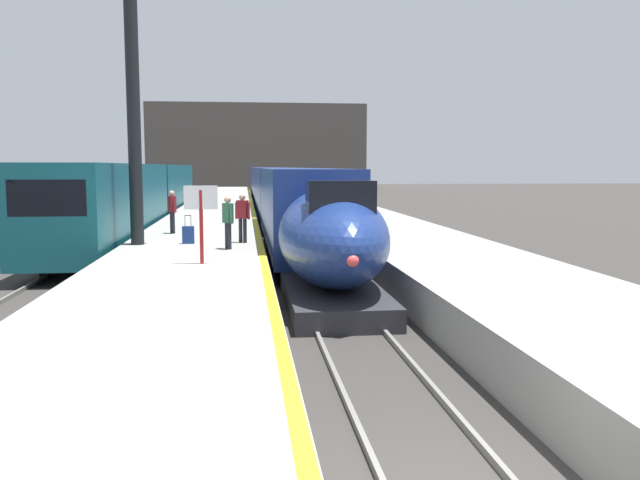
# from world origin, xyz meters

# --- Properties ---
(platform_left) EXTENTS (4.80, 110.00, 1.05)m
(platform_left) POSITION_xyz_m (-4.05, 24.75, 0.53)
(platform_left) COLOR gray
(platform_left) RESTS_ON ground
(platform_right) EXTENTS (4.80, 110.00, 1.05)m
(platform_right) POSITION_xyz_m (4.05, 24.75, 0.53)
(platform_right) COLOR gray
(platform_right) RESTS_ON ground
(platform_left_safety_stripe) EXTENTS (0.20, 107.80, 0.01)m
(platform_left_safety_stripe) POSITION_xyz_m (-1.77, 24.75, 1.05)
(platform_left_safety_stripe) COLOR yellow
(platform_left_safety_stripe) RESTS_ON platform_left
(rail_main_left) EXTENTS (0.08, 110.00, 0.12)m
(rail_main_left) POSITION_xyz_m (-0.75, 27.50, 0.06)
(rail_main_left) COLOR slate
(rail_main_left) RESTS_ON ground
(rail_main_right) EXTENTS (0.08, 110.00, 0.12)m
(rail_main_right) POSITION_xyz_m (0.75, 27.50, 0.06)
(rail_main_right) COLOR slate
(rail_main_right) RESTS_ON ground
(rail_secondary_left) EXTENTS (0.08, 110.00, 0.12)m
(rail_secondary_left) POSITION_xyz_m (-8.85, 27.50, 0.06)
(rail_secondary_left) COLOR slate
(rail_secondary_left) RESTS_ON ground
(rail_secondary_right) EXTENTS (0.08, 110.00, 0.12)m
(rail_secondary_right) POSITION_xyz_m (-7.35, 27.50, 0.06)
(rail_secondary_right) COLOR slate
(rail_secondary_right) RESTS_ON ground
(highspeed_train_main) EXTENTS (2.92, 75.45, 3.60)m
(highspeed_train_main) POSITION_xyz_m (0.00, 43.96, 1.97)
(highspeed_train_main) COLOR navy
(highspeed_train_main) RESTS_ON ground
(regional_train_adjacent) EXTENTS (2.85, 36.60, 3.80)m
(regional_train_adjacent) POSITION_xyz_m (-8.10, 31.71, 2.13)
(regional_train_adjacent) COLOR #145660
(regional_train_adjacent) RESTS_ON ground
(station_column_mid) EXTENTS (4.00, 0.68, 10.14)m
(station_column_mid) POSITION_xyz_m (-5.90, 15.99, 7.08)
(station_column_mid) COLOR black
(station_column_mid) RESTS_ON platform_left
(passenger_near_edge) EXTENTS (0.51, 0.38, 1.69)m
(passenger_near_edge) POSITION_xyz_m (-2.36, 16.14, 2.04)
(passenger_near_edge) COLOR #23232D
(passenger_near_edge) RESTS_ON platform_left
(passenger_mid_platform) EXTENTS (0.37, 0.51, 1.69)m
(passenger_mid_platform) POSITION_xyz_m (-5.12, 19.63, 2.04)
(passenger_mid_platform) COLOR #23232D
(passenger_mid_platform) RESTS_ON platform_left
(passenger_far_waiting) EXTENTS (0.37, 0.51, 1.69)m
(passenger_far_waiting) POSITION_xyz_m (-2.81, 14.39, 2.04)
(passenger_far_waiting) COLOR #23232D
(passenger_far_waiting) RESTS_ON platform_left
(rolling_suitcase) EXTENTS (0.40, 0.22, 0.98)m
(rolling_suitcase) POSITION_xyz_m (-4.21, 16.04, 1.35)
(rolling_suitcase) COLOR navy
(rolling_suitcase) RESTS_ON platform_left
(departure_info_board) EXTENTS (0.90, 0.10, 2.12)m
(departure_info_board) POSITION_xyz_m (-3.45, 11.29, 2.56)
(departure_info_board) COLOR maroon
(departure_info_board) RESTS_ON platform_left
(terminus_back_wall) EXTENTS (36.00, 2.00, 14.00)m
(terminus_back_wall) POSITION_xyz_m (0.00, 102.00, 7.00)
(terminus_back_wall) COLOR #4C4742
(terminus_back_wall) RESTS_ON ground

